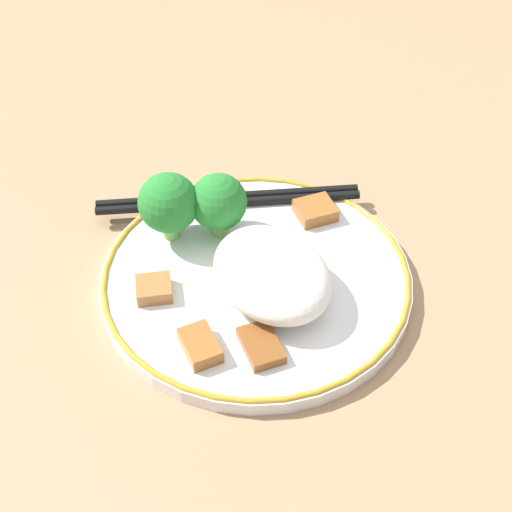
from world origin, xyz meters
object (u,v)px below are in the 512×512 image
at_px(plate, 256,278).
at_px(chopsticks, 229,200).
at_px(broccoli_back_left, 220,202).
at_px(broccoli_back_center, 168,203).

bearing_deg(plate, chopsticks, -16.20).
height_order(broccoli_back_left, chopsticks, broccoli_back_left).
xyz_separation_m(plate, broccoli_back_left, (0.06, -0.00, 0.04)).
xyz_separation_m(broccoli_back_left, broccoli_back_center, (0.02, 0.04, 0.00)).
bearing_deg(broccoli_back_center, chopsticks, -78.92).
distance_m(broccoli_back_left, broccoli_back_center, 0.04).
height_order(broccoli_back_center, chopsticks, broccoli_back_center).
height_order(broccoli_back_left, broccoli_back_center, broccoli_back_center).
height_order(plate, chopsticks, chopsticks).
relative_size(plate, broccoli_back_left, 4.38).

